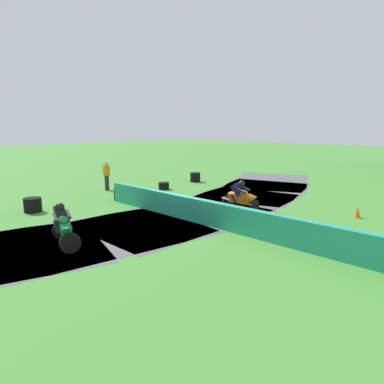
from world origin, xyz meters
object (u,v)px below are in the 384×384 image
Objects in this scene: motorcycle_lead_green at (64,226)px; traffic_cone at (357,212)px; tire_stack_extra_a at (195,177)px; track_marshal at (107,176)px; motorcycle_chase_orange at (241,197)px; tire_stack_far at (164,186)px; tire_stack_mid_a at (33,205)px; tire_stack_mid_b at (121,194)px.

motorcycle_lead_green reaches higher than traffic_cone.
track_marshal reaches higher than tire_stack_extra_a.
track_marshal is at bearing 139.04° from motorcycle_lead_green.
motorcycle_lead_green is 9.32m from track_marshal.
motorcycle_chase_orange is 6.50m from tire_stack_far.
tire_stack_extra_a is 10.97m from traffic_cone.
tire_stack_extra_a is (-0.52, 3.25, 0.10)m from tire_stack_far.
tire_stack_mid_a and tire_stack_extra_a have the same top height.
motorcycle_chase_orange is 1.03× the size of track_marshal.
tire_stack_extra_a is at bearing 114.90° from motorcycle_lead_green.
track_marshal is at bearing 159.99° from tire_stack_mid_b.
tire_stack_far is 10.26m from traffic_cone.
motorcycle_chase_orange is 8.29m from tire_stack_extra_a.
motorcycle_lead_green is at bearing -49.84° from tire_stack_mid_b.
tire_stack_mid_b reaches higher than tire_stack_far.
tire_stack_extra_a is at bearing 92.13° from tire_stack_mid_a.
tire_stack_mid_a is at bearing 167.09° from motorcycle_lead_green.
tire_stack_mid_b is 2.94m from track_marshal.
motorcycle_lead_green is 2.43× the size of tire_stack_mid_b.
tire_stack_mid_a and tire_stack_mid_b have the same top height.
tire_stack_mid_a is 1.63× the size of traffic_cone.
motorcycle_chase_orange reaches higher than tire_stack_mid_a.
tire_stack_mid_b is at bearing -160.86° from motorcycle_chase_orange.
track_marshal is at bearing -131.19° from tire_stack_far.
tire_stack_mid_b is at bearing 79.37° from tire_stack_mid_a.
motorcycle_lead_green is 5.21m from tire_stack_mid_a.
tire_stack_far is at bearing 100.25° from tire_stack_mid_b.
motorcycle_lead_green is 12.97m from tire_stack_extra_a.
tire_stack_mid_b is 3.45m from tire_stack_far.
tire_stack_far is 0.37× the size of track_marshal.
tire_stack_mid_b is (-4.32, 5.12, -0.36)m from motorcycle_lead_green.
tire_stack_mid_a is at bearing -91.01° from tire_stack_far.
motorcycle_lead_green reaches higher than tire_stack_mid_a.
tire_stack_mid_b is at bearing -20.01° from track_marshal.
tire_stack_far is at bearing 88.99° from tire_stack_mid_a.
tire_stack_mid_a is 7.35m from tire_stack_far.
traffic_cone is (12.32, 3.40, -0.60)m from track_marshal.
tire_stack_far is at bearing 167.44° from motorcycle_chase_orange.
motorcycle_chase_orange is at bearing 6.72° from track_marshal.
motorcycle_lead_green is at bearing -101.09° from motorcycle_chase_orange.
tire_stack_mid_a is 1.19× the size of tire_stack_far.
motorcycle_chase_orange is 2.34× the size of tire_stack_mid_a.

